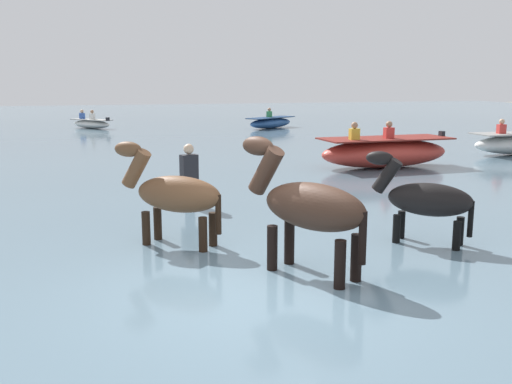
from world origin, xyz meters
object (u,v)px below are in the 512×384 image
at_px(boat_distant_west, 271,123).
at_px(person_spectator_far, 189,183).
at_px(horse_trailing_dark_bay, 308,210).
at_px(boat_near_starboard, 385,152).
at_px(horse_flank_black, 425,202).
at_px(boat_near_port, 91,123).
at_px(horse_lead_bay, 174,197).

relative_size(boat_distant_west, person_spectator_far, 1.92).
bearing_deg(horse_trailing_dark_bay, boat_near_starboard, 55.37).
relative_size(horse_flank_black, boat_near_port, 0.74).
xyz_separation_m(horse_trailing_dark_bay, person_spectator_far, (-0.70, 4.48, -0.38)).
xyz_separation_m(boat_near_port, person_spectator_far, (1.51, -20.06, 0.20)).
height_order(horse_trailing_dark_bay, person_spectator_far, horse_trailing_dark_bay).
height_order(horse_trailing_dark_bay, horse_flank_black, horse_trailing_dark_bay).
bearing_deg(horse_flank_black, boat_near_starboard, 65.11).
bearing_deg(boat_distant_west, boat_near_port, 164.04).
height_order(horse_trailing_dark_bay, boat_near_port, horse_trailing_dark_bay).
bearing_deg(horse_lead_bay, boat_near_starboard, 41.77).
distance_m(boat_distant_west, person_spectator_far, 19.01).
bearing_deg(person_spectator_far, horse_trailing_dark_bay, -81.12).
xyz_separation_m(boat_near_port, boat_near_starboard, (7.73, -16.56, 0.17)).
xyz_separation_m(horse_lead_bay, boat_distant_west, (8.09, 20.19, -0.44)).
height_order(horse_flank_black, boat_near_port, horse_flank_black).
relative_size(horse_lead_bay, horse_trailing_dark_bay, 0.92).
bearing_deg(horse_lead_bay, boat_distant_west, 68.16).
xyz_separation_m(horse_flank_black, boat_distant_west, (4.50, 21.19, -0.35)).
bearing_deg(boat_near_starboard, boat_near_port, 115.02).
bearing_deg(boat_near_starboard, horse_lead_bay, -138.23).
relative_size(boat_distant_west, boat_near_port, 1.30).
distance_m(horse_lead_bay, boat_distant_west, 21.76).
height_order(horse_flank_black, person_spectator_far, horse_flank_black).
distance_m(boat_near_port, person_spectator_far, 20.12).
distance_m(horse_trailing_dark_bay, boat_distant_west, 23.00).
distance_m(horse_lead_bay, boat_near_port, 22.76).
xyz_separation_m(boat_near_starboard, person_spectator_far, (-6.21, -3.50, 0.03)).
xyz_separation_m(horse_trailing_dark_bay, boat_near_starboard, (5.51, 7.98, -0.41)).
distance_m(boat_near_port, boat_near_starboard, 18.28).
relative_size(horse_flank_black, boat_near_starboard, 0.46).
bearing_deg(boat_distant_west, horse_flank_black, -102.00).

